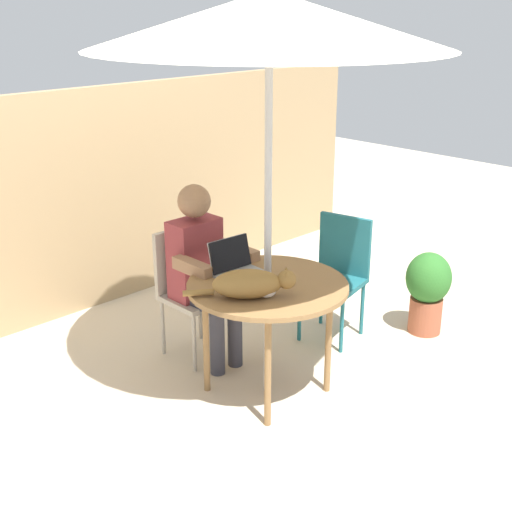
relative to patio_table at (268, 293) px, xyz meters
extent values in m
plane|color=beige|center=(0.00, 0.00, -0.68)|extent=(14.00, 14.00, 0.00)
cube|color=tan|center=(0.00, 1.93, 0.19)|extent=(5.89, 0.08, 1.74)
cylinder|color=olive|center=(0.00, 0.00, 0.05)|extent=(0.98, 0.98, 0.03)
cylinder|color=olive|center=(0.27, 0.27, -0.32)|extent=(0.04, 0.04, 0.71)
cylinder|color=olive|center=(-0.27, 0.27, -0.32)|extent=(0.04, 0.04, 0.71)
cylinder|color=olive|center=(-0.27, -0.27, -0.32)|extent=(0.04, 0.04, 0.71)
cylinder|color=olive|center=(0.27, -0.27, -0.32)|extent=(0.04, 0.04, 0.71)
cylinder|color=#B7B7BC|center=(0.00, 0.00, 0.44)|extent=(0.04, 0.04, 2.24)
cone|color=beige|center=(0.00, 0.00, 1.58)|extent=(2.00, 2.00, 0.30)
sphere|color=#B7B7BC|center=(0.00, 0.00, 1.59)|extent=(0.06, 0.06, 0.06)
cube|color=#B2A899|center=(0.00, 0.68, -0.24)|extent=(0.40, 0.40, 0.04)
cube|color=#B2A899|center=(0.00, 0.86, -0.01)|extent=(0.40, 0.04, 0.44)
cylinder|color=#B2A899|center=(0.17, 0.85, -0.47)|extent=(0.03, 0.03, 0.42)
cylinder|color=#B2A899|center=(-0.17, 0.85, -0.47)|extent=(0.03, 0.03, 0.42)
cylinder|color=#B2A899|center=(-0.17, 0.51, -0.47)|extent=(0.03, 0.03, 0.42)
cylinder|color=#B2A899|center=(0.17, 0.51, -0.47)|extent=(0.03, 0.03, 0.42)
cube|color=#1E606B|center=(0.86, 0.19, -0.24)|extent=(0.48, 0.48, 0.04)
cube|color=#1E606B|center=(1.04, 0.23, -0.01)|extent=(0.12, 0.40, 0.44)
cylinder|color=#1E606B|center=(1.07, 0.06, -0.47)|extent=(0.03, 0.03, 0.42)
cylinder|color=#1E606B|center=(0.99, 0.40, -0.47)|extent=(0.03, 0.03, 0.42)
cylinder|color=#1E606B|center=(0.66, 0.32, -0.47)|extent=(0.03, 0.03, 0.42)
cylinder|color=#1E606B|center=(0.74, -0.01, -0.47)|extent=(0.03, 0.03, 0.42)
cube|color=maroon|center=(0.00, 0.68, 0.04)|extent=(0.34, 0.20, 0.54)
sphere|color=#936B4C|center=(0.00, 0.67, 0.44)|extent=(0.22, 0.22, 0.22)
cube|color=#383842|center=(-0.08, 0.53, -0.18)|extent=(0.12, 0.30, 0.12)
cylinder|color=#383842|center=(-0.08, 0.38, -0.45)|extent=(0.10, 0.10, 0.45)
cube|color=#383842|center=(0.08, 0.53, -0.18)|extent=(0.12, 0.30, 0.12)
cylinder|color=#383842|center=(0.08, 0.38, -0.45)|extent=(0.10, 0.10, 0.45)
cube|color=#936B4C|center=(-0.20, 0.46, 0.09)|extent=(0.08, 0.32, 0.08)
cube|color=#936B4C|center=(0.20, 0.46, 0.09)|extent=(0.08, 0.32, 0.08)
cube|color=gray|center=(-0.03, 0.20, 0.07)|extent=(0.32, 0.24, 0.02)
cube|color=black|center=(-0.03, 0.31, 0.18)|extent=(0.30, 0.08, 0.20)
cube|color=gray|center=(-0.02, 0.31, 0.18)|extent=(0.30, 0.08, 0.20)
ellipsoid|color=olive|center=(-0.23, -0.06, 0.15)|extent=(0.43, 0.40, 0.17)
sphere|color=olive|center=(-0.06, -0.21, 0.17)|extent=(0.11, 0.11, 0.11)
ellipsoid|color=white|center=(-0.15, -0.14, 0.11)|extent=(0.17, 0.17, 0.09)
cylinder|color=olive|center=(-0.43, 0.14, 0.09)|extent=(0.16, 0.15, 0.04)
cone|color=olive|center=(-0.08, -0.24, 0.22)|extent=(0.04, 0.04, 0.03)
cone|color=olive|center=(-0.04, -0.19, 0.22)|extent=(0.04, 0.04, 0.03)
cylinder|color=#9E5138|center=(1.44, -0.24, -0.54)|extent=(0.24, 0.24, 0.27)
ellipsoid|color=#2D6B28|center=(1.44, -0.24, -0.24)|extent=(0.33, 0.33, 0.38)
camera|label=1|loc=(-2.77, -2.70, 1.69)|focal=48.69mm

